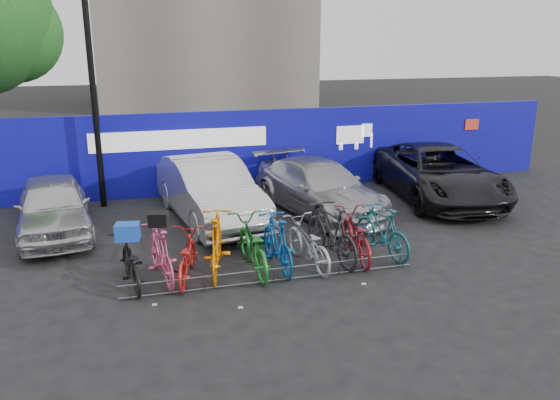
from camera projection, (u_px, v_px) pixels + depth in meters
name	position (u px, v px, depth m)	size (l,w,h in m)	color
ground	(266.00, 270.00, 10.75)	(100.00, 100.00, 0.00)	black
hoarding	(216.00, 152.00, 15.95)	(22.00, 0.18, 2.40)	#0E0B99
lamppost	(93.00, 84.00, 13.99)	(0.25, 0.50, 6.11)	black
bike_rack	(274.00, 275.00, 10.15)	(5.60, 0.03, 0.30)	#595B60
car_0	(53.00, 206.00, 12.62)	(1.58, 3.93, 1.34)	#B4B5B9
car_1	(210.00, 190.00, 13.54)	(1.65, 4.73, 1.56)	silver
car_2	(319.00, 187.00, 14.21)	(1.88, 4.63, 1.34)	#9E9EA3
car_3	(438.00, 173.00, 15.46)	(2.48, 5.39, 1.50)	black
bike_0	(130.00, 263.00, 9.97)	(0.60, 1.71, 0.90)	black
bike_1	(161.00, 253.00, 10.16)	(0.51, 1.82, 1.09)	#DC4B7C
bike_2	(186.00, 257.00, 10.23)	(0.61, 1.74, 0.91)	red
bike_3	(217.00, 243.00, 10.48)	(0.57, 2.01, 1.21)	orange
bike_4	(252.00, 246.00, 10.57)	(0.71, 2.03, 1.07)	#1A7022
bike_5	(277.00, 242.00, 10.67)	(0.52, 1.85, 1.11)	#0A499D
bike_6	(308.00, 243.00, 10.84)	(0.64, 1.82, 0.96)	#9A9DA1
bike_7	(331.00, 233.00, 11.05)	(0.57, 2.02, 1.21)	#232325
bike_8	(355.00, 235.00, 11.21)	(0.67, 1.92, 1.01)	maroon
bike_9	(382.00, 231.00, 11.36)	(0.51, 1.80, 1.08)	#185D6A
cargo_crate	(128.00, 232.00, 9.80)	(0.42, 0.32, 0.30)	blue
cargo_topcase	(159.00, 219.00, 9.97)	(0.34, 0.30, 0.25)	black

